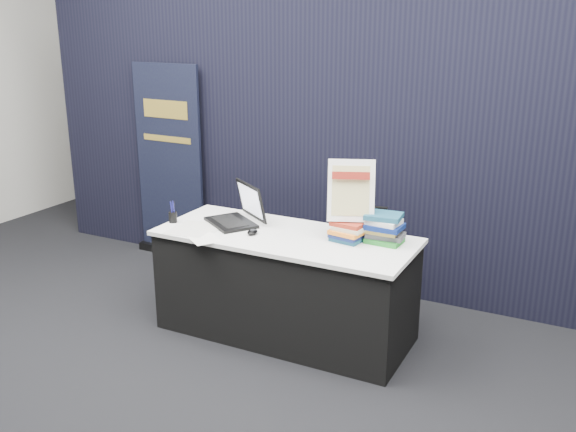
{
  "coord_description": "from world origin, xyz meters",
  "views": [
    {
      "loc": [
        1.93,
        -3.16,
        2.18
      ],
      "look_at": [
        0.02,
        0.55,
        0.89
      ],
      "focal_mm": 40.0,
      "sensor_mm": 36.0,
      "label": 1
    }
  ],
  "objects_px": {
    "laptop": "(235,213)",
    "stacking_chair": "(352,263)",
    "book_stack_tall": "(348,232)",
    "display_table": "(285,285)",
    "pullup_banner": "(170,173)",
    "book_stack_short": "(384,228)",
    "info_sign": "(351,191)"
  },
  "relations": [
    {
      "from": "laptop",
      "to": "stacking_chair",
      "type": "relative_size",
      "value": 0.56
    },
    {
      "from": "book_stack_tall",
      "to": "laptop",
      "type": "bearing_deg",
      "value": 179.29
    },
    {
      "from": "laptop",
      "to": "display_table",
      "type": "bearing_deg",
      "value": 23.71
    },
    {
      "from": "stacking_chair",
      "to": "pullup_banner",
      "type": "bearing_deg",
      "value": 152.74
    },
    {
      "from": "book_stack_short",
      "to": "info_sign",
      "type": "distance_m",
      "value": 0.33
    },
    {
      "from": "display_table",
      "to": "info_sign",
      "type": "relative_size",
      "value": 4.26
    },
    {
      "from": "info_sign",
      "to": "stacking_chair",
      "type": "relative_size",
      "value": 0.48
    },
    {
      "from": "book_stack_tall",
      "to": "pullup_banner",
      "type": "xyz_separation_m",
      "value": [
        -2.13,
        0.87,
        -0.02
      ]
    },
    {
      "from": "pullup_banner",
      "to": "laptop",
      "type": "bearing_deg",
      "value": -32.87
    },
    {
      "from": "book_stack_tall",
      "to": "book_stack_short",
      "type": "xyz_separation_m",
      "value": [
        0.22,
        0.09,
        0.03
      ]
    },
    {
      "from": "display_table",
      "to": "book_stack_short",
      "type": "distance_m",
      "value": 0.82
    },
    {
      "from": "book_stack_short",
      "to": "info_sign",
      "type": "height_order",
      "value": "info_sign"
    },
    {
      "from": "pullup_banner",
      "to": "display_table",
      "type": "bearing_deg",
      "value": -27.18
    },
    {
      "from": "info_sign",
      "to": "pullup_banner",
      "type": "xyz_separation_m",
      "value": [
        -2.13,
        0.84,
        -0.29
      ]
    },
    {
      "from": "laptop",
      "to": "info_sign",
      "type": "bearing_deg",
      "value": 35.43
    },
    {
      "from": "info_sign",
      "to": "book_stack_short",
      "type": "bearing_deg",
      "value": -7.44
    },
    {
      "from": "book_stack_short",
      "to": "laptop",
      "type": "bearing_deg",
      "value": -176.05
    },
    {
      "from": "display_table",
      "to": "laptop",
      "type": "height_order",
      "value": "laptop"
    },
    {
      "from": "book_stack_tall",
      "to": "info_sign",
      "type": "xyz_separation_m",
      "value": [
        0.0,
        0.03,
        0.27
      ]
    },
    {
      "from": "display_table",
      "to": "book_stack_short",
      "type": "height_order",
      "value": "book_stack_short"
    },
    {
      "from": "info_sign",
      "to": "pullup_banner",
      "type": "relative_size",
      "value": 0.23
    },
    {
      "from": "stacking_chair",
      "to": "book_stack_tall",
      "type": "bearing_deg",
      "value": -86.43
    },
    {
      "from": "display_table",
      "to": "book_stack_short",
      "type": "xyz_separation_m",
      "value": [
        0.65,
        0.16,
        0.47
      ]
    },
    {
      "from": "book_stack_tall",
      "to": "pullup_banner",
      "type": "bearing_deg",
      "value": 157.75
    },
    {
      "from": "laptop",
      "to": "pullup_banner",
      "type": "relative_size",
      "value": 0.27
    },
    {
      "from": "display_table",
      "to": "laptop",
      "type": "distance_m",
      "value": 0.64
    },
    {
      "from": "laptop",
      "to": "pullup_banner",
      "type": "distance_m",
      "value": 1.51
    },
    {
      "from": "book_stack_short",
      "to": "stacking_chair",
      "type": "height_order",
      "value": "book_stack_short"
    },
    {
      "from": "book_stack_tall",
      "to": "info_sign",
      "type": "distance_m",
      "value": 0.27
    },
    {
      "from": "book_stack_tall",
      "to": "pullup_banner",
      "type": "height_order",
      "value": "pullup_banner"
    },
    {
      "from": "stacking_chair",
      "to": "info_sign",
      "type": "bearing_deg",
      "value": -84.65
    },
    {
      "from": "book_stack_short",
      "to": "pullup_banner",
      "type": "relative_size",
      "value": 0.13
    }
  ]
}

